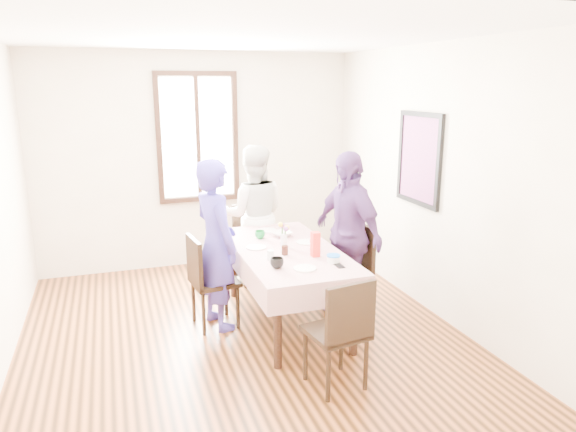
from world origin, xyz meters
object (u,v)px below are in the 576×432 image
object	(u,v)px
chair_near	(336,332)
chair_left	(215,281)
dining_table	(286,286)
person_left	(215,245)
chair_far	(254,244)
person_right	(347,234)
chair_right	(347,269)
person_far	(254,215)

from	to	relation	value
chair_near	chair_left	bearing A→B (deg)	107.37
dining_table	person_left	size ratio (longest dim) A/B	1.06
chair_far	person_right	world-z (taller)	person_right
chair_right	person_left	size ratio (longest dim) A/B	0.55
chair_left	chair_far	bearing A→B (deg)	139.60
chair_far	chair_left	bearing A→B (deg)	53.58
chair_left	person_left	bearing A→B (deg)	82.92
dining_table	chair_near	bearing A→B (deg)	-90.00
chair_far	person_far	size ratio (longest dim) A/B	0.56
chair_right	person_left	world-z (taller)	person_left
chair_near	person_right	size ratio (longest dim) A/B	0.54
chair_near	person_left	bearing A→B (deg)	106.76
dining_table	chair_far	bearing A→B (deg)	90.00
chair_right	person_left	bearing A→B (deg)	84.66
chair_right	chair_near	distance (m)	1.42
person_left	person_right	bearing A→B (deg)	-109.78
chair_near	chair_right	bearing A→B (deg)	52.32
chair_left	chair_right	world-z (taller)	same
chair_left	person_far	bearing A→B (deg)	139.04
chair_near	person_left	distance (m)	1.55
dining_table	chair_left	distance (m)	0.70
chair_left	chair_right	distance (m)	1.36
person_right	chair_near	bearing A→B (deg)	-40.46
chair_left	chair_near	size ratio (longest dim) A/B	1.00
person_far	chair_right	bearing A→B (deg)	134.30
chair_right	person_far	world-z (taller)	person_far
person_right	chair_far	bearing A→B (deg)	-162.54
chair_near	person_right	bearing A→B (deg)	52.97
person_left	person_far	world-z (taller)	person_left
chair_left	person_left	distance (m)	0.37
chair_right	person_left	xyz separation A→B (m)	(-1.34, 0.11, 0.37)
chair_left	dining_table	bearing A→B (deg)	69.41
chair_far	person_left	bearing A→B (deg)	54.29
chair_right	chair_far	distance (m)	1.33
dining_table	chair_near	xyz separation A→B (m)	(0.00, -1.20, 0.08)
dining_table	chair_far	world-z (taller)	chair_far
chair_near	dining_table	bearing A→B (deg)	80.83
chair_left	chair_right	size ratio (longest dim) A/B	1.00
dining_table	person_far	xyz separation A→B (m)	(0.00, 1.17, 0.44)
person_left	person_right	distance (m)	1.33
dining_table	person_right	world-z (taller)	person_right
chair_right	person_right	distance (m)	0.38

